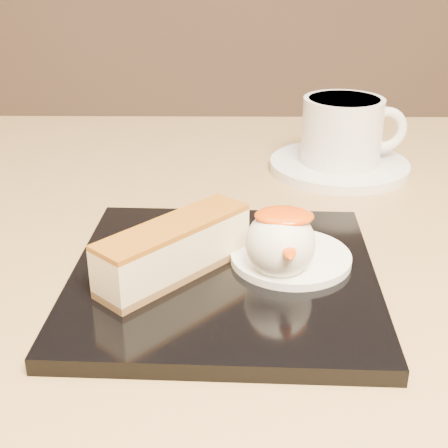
{
  "coord_description": "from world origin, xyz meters",
  "views": [
    {
      "loc": [
        0.03,
        -0.46,
        0.96
      ],
      "look_at": [
        0.02,
        -0.04,
        0.76
      ],
      "focal_mm": 50.0,
      "sensor_mm": 36.0,
      "label": 1
    }
  ],
  "objects_px": {
    "saucer": "(339,166)",
    "coffee_cup": "(344,129)",
    "ice_cream_scoop": "(280,243)",
    "dessert_plate": "(224,278)",
    "cheesecake": "(174,249)",
    "table": "(202,395)"
  },
  "relations": [
    {
      "from": "saucer",
      "to": "coffee_cup",
      "type": "xyz_separation_m",
      "value": [
        0.0,
        0.0,
        0.04
      ]
    },
    {
      "from": "ice_cream_scoop",
      "to": "coffee_cup",
      "type": "height_order",
      "value": "coffee_cup"
    },
    {
      "from": "dessert_plate",
      "to": "ice_cream_scoop",
      "type": "bearing_deg",
      "value": -7.13
    },
    {
      "from": "cheesecake",
      "to": "ice_cream_scoop",
      "type": "xyz_separation_m",
      "value": [
        0.07,
        0.0,
        0.0
      ]
    },
    {
      "from": "dessert_plate",
      "to": "coffee_cup",
      "type": "relative_size",
      "value": 1.94
    },
    {
      "from": "saucer",
      "to": "coffee_cup",
      "type": "distance_m",
      "value": 0.04
    },
    {
      "from": "table",
      "to": "cheesecake",
      "type": "relative_size",
      "value": 7.09
    },
    {
      "from": "dessert_plate",
      "to": "cheesecake",
      "type": "xyz_separation_m",
      "value": [
        -0.04,
        -0.01,
        0.03
      ]
    },
    {
      "from": "cheesecake",
      "to": "ice_cream_scoop",
      "type": "bearing_deg",
      "value": -47.34
    },
    {
      "from": "ice_cream_scoop",
      "to": "saucer",
      "type": "xyz_separation_m",
      "value": [
        0.08,
        0.25,
        -0.03
      ]
    },
    {
      "from": "saucer",
      "to": "coffee_cup",
      "type": "bearing_deg",
      "value": 5.68
    },
    {
      "from": "cheesecake",
      "to": "saucer",
      "type": "distance_m",
      "value": 0.3
    },
    {
      "from": "table",
      "to": "dessert_plate",
      "type": "distance_m",
      "value": 0.17
    },
    {
      "from": "cheesecake",
      "to": "saucer",
      "type": "bearing_deg",
      "value": 10.41
    },
    {
      "from": "table",
      "to": "ice_cream_scoop",
      "type": "xyz_separation_m",
      "value": [
        0.06,
        -0.06,
        0.19
      ]
    },
    {
      "from": "cheesecake",
      "to": "table",
      "type": "bearing_deg",
      "value": 30.6
    },
    {
      "from": "dessert_plate",
      "to": "saucer",
      "type": "xyz_separation_m",
      "value": [
        0.12,
        0.25,
        -0.0
      ]
    },
    {
      "from": "ice_cream_scoop",
      "to": "saucer",
      "type": "bearing_deg",
      "value": 71.68
    },
    {
      "from": "table",
      "to": "coffee_cup",
      "type": "distance_m",
      "value": 0.31
    },
    {
      "from": "dessert_plate",
      "to": "saucer",
      "type": "bearing_deg",
      "value": 63.39
    },
    {
      "from": "dessert_plate",
      "to": "coffee_cup",
      "type": "xyz_separation_m",
      "value": [
        0.12,
        0.25,
        0.04
      ]
    },
    {
      "from": "saucer",
      "to": "coffee_cup",
      "type": "relative_size",
      "value": 1.32
    }
  ]
}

